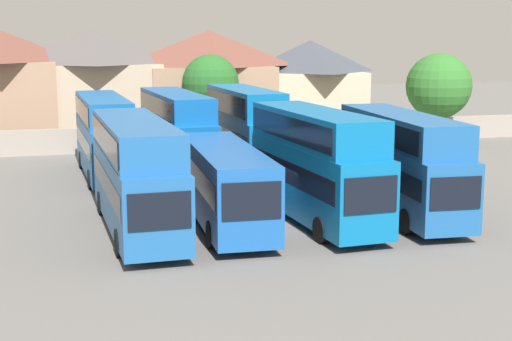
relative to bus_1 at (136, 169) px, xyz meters
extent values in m
plane|color=#605E5B|center=(6.01, 17.63, -2.70)|extent=(140.00, 140.00, 0.00)
cube|color=gray|center=(6.01, 22.79, -1.80)|extent=(56.00, 0.50, 1.80)
cube|color=#1D589A|center=(0.00, -0.10, -0.84)|extent=(2.86, 11.67, 2.99)
cube|color=black|center=(0.14, -5.92, -0.49)|extent=(2.27, 0.14, 1.34)
cube|color=black|center=(0.00, -0.10, -0.49)|extent=(2.88, 10.75, 0.94)
cube|color=#1D589A|center=(0.00, 0.19, 1.36)|extent=(2.80, 11.09, 1.43)
cube|color=black|center=(0.00, 0.19, 1.36)|extent=(2.87, 10.51, 1.00)
cylinder|color=black|center=(1.28, -3.67, -2.15)|extent=(0.33, 1.11, 1.10)
cylinder|color=black|center=(-1.10, -3.73, -2.15)|extent=(0.33, 1.11, 1.10)
cylinder|color=black|center=(1.10, 3.53, -2.15)|extent=(0.33, 1.11, 1.10)
cylinder|color=black|center=(-1.27, 3.47, -2.15)|extent=(0.33, 1.11, 1.10)
cube|color=#1A54A4|center=(3.86, -0.07, -0.77)|extent=(3.06, 11.09, 3.13)
cube|color=black|center=(3.60, -5.57, -0.39)|extent=(2.25, 0.19, 1.41)
cube|color=black|center=(3.86, -0.07, -0.39)|extent=(3.06, 10.21, 0.99)
cylinder|color=black|center=(4.87, -3.52, -2.15)|extent=(0.35, 1.11, 1.10)
cylinder|color=black|center=(2.53, -3.41, -2.15)|extent=(0.35, 1.11, 1.10)
cylinder|color=black|center=(5.19, 3.28, -2.15)|extent=(0.35, 1.11, 1.10)
cylinder|color=black|center=(2.85, 3.39, -2.15)|extent=(0.35, 1.11, 1.10)
cube|color=#0B609F|center=(7.93, -0.59, -0.76)|extent=(3.11, 10.60, 3.16)
cube|color=black|center=(8.22, -5.84, -0.38)|extent=(2.22, 0.20, 1.42)
cube|color=black|center=(7.93, -0.59, -0.38)|extent=(3.10, 9.77, 0.99)
cube|color=#0B609F|center=(7.91, -0.33, 1.58)|extent=(3.03, 10.08, 1.51)
cube|color=black|center=(7.91, -0.33, 1.58)|extent=(3.09, 9.56, 1.06)
cylinder|color=black|center=(9.27, -3.77, -2.15)|extent=(0.36, 1.12, 1.10)
cylinder|color=black|center=(6.95, -3.90, -2.15)|extent=(0.36, 1.12, 1.10)
cylinder|color=black|center=(8.90, 2.71, -2.15)|extent=(0.36, 1.12, 1.10)
cylinder|color=black|center=(6.58, 2.58, -2.15)|extent=(0.36, 1.12, 1.10)
cube|color=#1C5697|center=(12.26, -0.23, -0.88)|extent=(3.18, 11.18, 2.92)
cube|color=black|center=(11.89, -5.76, -0.53)|extent=(2.15, 0.22, 1.31)
cube|color=black|center=(12.26, -0.23, -0.53)|extent=(3.16, 10.30, 0.92)
cube|color=#1C5697|center=(12.28, 0.04, 1.31)|extent=(3.09, 10.63, 1.45)
cube|color=black|center=(12.28, 0.04, 1.31)|extent=(3.15, 10.08, 1.02)
cylinder|color=black|center=(13.15, -3.72, -2.15)|extent=(0.37, 1.12, 1.10)
cylinder|color=black|center=(10.91, -3.57, -2.15)|extent=(0.37, 1.12, 1.10)
cylinder|color=black|center=(13.61, 3.11, -2.15)|extent=(0.37, 1.12, 1.10)
cylinder|color=black|center=(11.36, 3.26, -2.15)|extent=(0.37, 1.12, 1.10)
cube|color=#145AA4|center=(-0.40, 13.04, -0.87)|extent=(2.73, 11.17, 2.93)
cube|color=black|center=(-0.25, 7.47, -0.52)|extent=(2.13, 0.14, 1.32)
cube|color=black|center=(-0.40, 13.04, -0.52)|extent=(2.74, 10.28, 0.92)
cube|color=#145AA4|center=(-0.41, 13.32, 1.33)|extent=(2.66, 10.61, 1.47)
cube|color=black|center=(-0.41, 13.32, 1.33)|extent=(2.74, 10.06, 1.03)
cylinder|color=black|center=(0.81, 9.63, -2.15)|extent=(0.33, 1.11, 1.10)
cylinder|color=black|center=(-1.42, 9.57, -2.15)|extent=(0.33, 1.11, 1.10)
cylinder|color=black|center=(0.62, 16.52, -2.15)|extent=(0.33, 1.11, 1.10)
cylinder|color=black|center=(-1.61, 16.45, -2.15)|extent=(0.33, 1.11, 1.10)
cube|color=#1157A6|center=(3.90, 12.81, -0.77)|extent=(2.99, 11.29, 3.14)
cube|color=black|center=(4.17, 7.21, -0.39)|extent=(2.16, 0.18, 1.42)
cube|color=black|center=(3.90, 12.81, -0.39)|extent=(2.98, 10.40, 0.99)
cube|color=#1157A6|center=(3.88, 13.09, 1.52)|extent=(2.91, 10.73, 1.42)
cube|color=black|center=(3.88, 13.09, 1.52)|extent=(2.97, 10.18, 0.99)
cylinder|color=black|center=(5.19, 9.41, -2.15)|extent=(0.35, 1.11, 1.10)
cylinder|color=black|center=(2.94, 9.30, -2.15)|extent=(0.35, 1.11, 1.10)
cylinder|color=black|center=(4.85, 16.33, -2.15)|extent=(0.35, 1.11, 1.10)
cylinder|color=black|center=(2.60, 16.22, -2.15)|extent=(0.35, 1.11, 1.10)
cube|color=#0E64A7|center=(8.20, 12.95, -0.82)|extent=(2.83, 10.11, 3.03)
cube|color=black|center=(8.35, 7.91, -0.46)|extent=(2.22, 0.15, 1.37)
cube|color=black|center=(8.20, 12.95, -0.46)|extent=(2.85, 9.31, 0.96)
cube|color=#0E64A7|center=(8.19, 13.20, 1.54)|extent=(2.77, 9.60, 1.69)
cube|color=black|center=(8.19, 13.20, 1.54)|extent=(2.84, 9.11, 1.18)
cylinder|color=black|center=(9.45, 9.88, -2.15)|extent=(0.33, 1.11, 1.10)
cylinder|color=black|center=(7.13, 9.80, -2.15)|extent=(0.33, 1.11, 1.10)
cylinder|color=black|center=(9.26, 16.09, -2.15)|extent=(0.33, 1.11, 1.10)
cylinder|color=black|center=(6.94, 16.02, -2.15)|extent=(0.33, 1.11, 1.10)
cube|color=#1B579A|center=(11.42, 12.43, -0.80)|extent=(3.09, 10.89, 3.07)
cube|color=black|center=(11.74, 7.03, -0.44)|extent=(2.17, 0.21, 1.38)
cube|color=black|center=(11.42, 12.43, -0.44)|extent=(3.08, 10.03, 0.97)
cylinder|color=black|center=(12.75, 9.16, -2.15)|extent=(0.36, 1.12, 1.10)
cylinder|color=black|center=(10.49, 9.03, -2.15)|extent=(0.36, 1.12, 1.10)
cylinder|color=black|center=(12.36, 15.82, -2.15)|extent=(0.36, 1.12, 1.10)
cylinder|color=black|center=(10.10, 15.69, -2.15)|extent=(0.36, 1.12, 1.10)
cube|color=#9E7A60|center=(-6.65, 29.69, 0.47)|extent=(7.66, 7.89, 6.33)
pyramid|color=brown|center=(-6.65, 29.69, 4.79)|extent=(8.04, 8.29, 2.30)
cube|color=tan|center=(0.12, 29.87, 0.34)|extent=(10.12, 7.37, 6.07)
pyramid|color=#514C4C|center=(0.12, 29.87, 4.71)|extent=(10.63, 7.74, 2.67)
cube|color=#9E7A60|center=(9.30, 29.18, 0.21)|extent=(10.03, 6.51, 5.80)
pyramid|color=brown|center=(9.30, 29.18, 4.56)|extent=(10.53, 6.84, 2.90)
cube|color=#C6B293|center=(18.54, 30.60, -0.10)|extent=(8.04, 7.88, 5.19)
pyramid|color=#3D424C|center=(18.54, 30.60, 3.83)|extent=(8.44, 8.27, 2.68)
cylinder|color=brown|center=(25.60, 20.79, -1.36)|extent=(0.59, 0.59, 2.67)
sphere|color=#2D6B28|center=(25.60, 20.79, 1.74)|extent=(5.03, 5.03, 5.03)
cylinder|color=brown|center=(8.61, 25.29, -1.12)|extent=(0.53, 0.53, 3.15)
sphere|color=#235B23|center=(8.61, 25.29, 1.98)|extent=(4.37, 4.37, 4.37)
camera|label=1|loc=(-3.44, -31.83, 5.63)|focal=53.11mm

